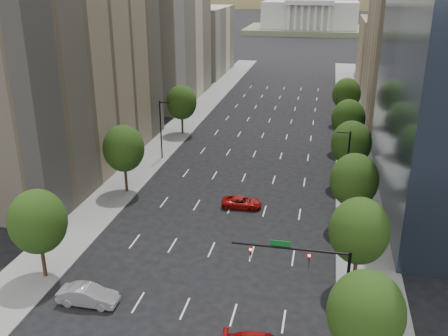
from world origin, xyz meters
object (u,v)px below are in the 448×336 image
Objects in this scene: car_red_far at (242,202)px; car_silver at (88,295)px; capitol at (310,14)px; traffic_signal at (315,270)px.

car_silver is at bearing 153.03° from car_red_far.
car_silver reaches higher than car_red_far.
car_silver is 23.52m from car_red_far.
car_red_far is at bearing -89.62° from capitol.
car_red_far is at bearing 114.20° from traffic_signal.
traffic_signal is 22.91m from car_red_far.
capitol is 221.00m from car_silver.
traffic_signal is 1.77× the size of car_silver.
traffic_signal is at bearing -87.71° from car_silver.
car_silver is 1.07× the size of car_red_far.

